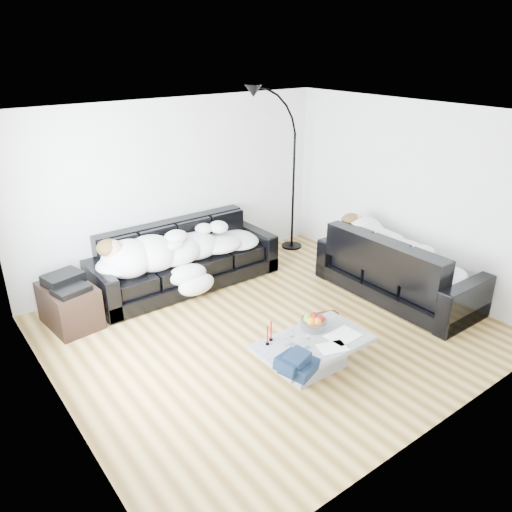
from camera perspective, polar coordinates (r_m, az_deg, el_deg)
ground at (r=6.29m, az=1.66°, el=-8.42°), size 5.00×5.00×0.00m
wall_back at (r=7.51m, az=-9.04°, el=7.57°), size 5.00×0.02×2.60m
wall_left at (r=4.70m, az=-22.83°, el=-3.97°), size 0.02×4.50×2.60m
wall_right at (r=7.45m, az=17.13°, el=6.69°), size 0.02×4.50×2.60m
ceiling at (r=5.39m, az=1.99°, el=15.76°), size 5.00×5.00×0.00m
sofa_back at (r=7.28m, az=-8.11°, el=-0.06°), size 2.73×0.94×0.89m
sofa_right at (r=7.16m, az=15.99°, el=-1.08°), size 0.97×2.26×0.92m
sleeper_back at (r=7.16m, az=-8.01°, el=1.32°), size 2.31×0.80×0.46m
sleeper_right at (r=7.08m, az=16.17°, el=0.39°), size 0.82×1.94×0.47m
teal_cushion at (r=7.42m, az=11.70°, el=2.43°), size 0.42×0.38×0.20m
coffee_table at (r=5.55m, az=6.48°, el=-11.21°), size 1.24×0.72×0.36m
fruit_bowl at (r=5.63m, az=6.61°, el=-7.39°), size 0.33×0.33×0.18m
wine_glass_a at (r=5.32m, az=4.09°, el=-9.31°), size 0.07×0.07×0.17m
wine_glass_b at (r=5.19m, az=3.53°, el=-10.25°), size 0.09×0.09×0.16m
wine_glass_c at (r=5.29m, az=6.00°, el=-9.57°), size 0.09×0.09×0.17m
candle_left at (r=5.30m, az=1.31°, el=-9.07°), size 0.04×0.04×0.22m
candle_right at (r=5.36m, az=1.72°, el=-8.59°), size 0.05×0.05×0.23m
newspaper_a at (r=5.57m, az=9.91°, el=-8.94°), size 0.37×0.29×0.01m
newspaper_b at (r=5.36m, az=8.73°, el=-10.27°), size 0.35×0.29×0.01m
navy_jacket at (r=4.90m, az=4.47°, el=-11.28°), size 0.47×0.43×0.19m
shoes at (r=6.44m, az=7.98°, el=-7.29°), size 0.48×0.36×0.11m
av_cabinet at (r=6.69m, az=-20.53°, el=-5.32°), size 0.62×0.84×0.54m
stereo at (r=6.54m, az=-20.94°, el=-2.75°), size 0.51×0.43×0.13m
floor_lamp at (r=8.36m, az=4.32°, el=8.71°), size 0.90×0.44×2.40m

